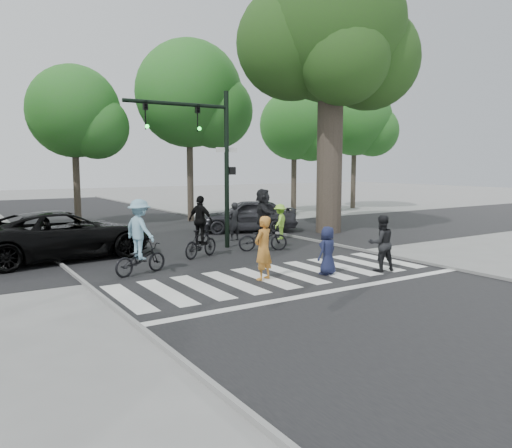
{
  "coord_description": "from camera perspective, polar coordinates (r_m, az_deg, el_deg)",
  "views": [
    {
      "loc": [
        -8.23,
        -10.69,
        3.23
      ],
      "look_at": [
        0.5,
        3.0,
        1.3
      ],
      "focal_mm": 35.0,
      "sensor_mm": 36.0,
      "label": 1
    }
  ],
  "objects": [
    {
      "name": "bystander_hivis",
      "position": [
        21.74,
        2.76,
        0.28
      ],
      "size": [
        1.14,
        1.04,
        1.54
      ],
      "primitive_type": "imported",
      "rotation": [
        0.0,
        0.0,
        3.76
      ],
      "color": "#A1ED43",
      "rests_on": "ground"
    },
    {
      "name": "bg_tree_5",
      "position": [
        38.24,
        11.73,
        11.35
      ],
      "size": [
        5.67,
        5.4,
        9.3
      ],
      "color": "brown",
      "rests_on": "ground"
    },
    {
      "name": "pedestrian_woman",
      "position": [
        14.0,
        0.84,
        -2.77
      ],
      "size": [
        0.77,
        0.64,
        1.81
      ],
      "primitive_type": "imported",
      "rotation": [
        0.0,
        0.0,
        3.51
      ],
      "color": "#C77F2F",
      "rests_on": "ground"
    },
    {
      "name": "road_cross",
      "position": [
        20.67,
        -8.66,
        -2.27
      ],
      "size": [
        70.0,
        10.0,
        0.01
      ],
      "primitive_type": "cube",
      "color": "black",
      "rests_on": "ground"
    },
    {
      "name": "ground",
      "position": [
        13.87,
        4.96,
        -6.71
      ],
      "size": [
        120.0,
        120.0,
        0.0
      ],
      "primitive_type": "plane",
      "color": "gray",
      "rests_on": "ground"
    },
    {
      "name": "cyclist_right",
      "position": [
        18.67,
        0.79,
        0.07
      ],
      "size": [
        1.96,
        1.81,
        2.35
      ],
      "color": "black",
      "rests_on": "ground"
    },
    {
      "name": "curb_right",
      "position": [
        20.8,
        7.63,
        -2.07
      ],
      "size": [
        0.1,
        70.0,
        0.1
      ],
      "primitive_type": "cube",
      "color": "gray",
      "rests_on": "ground"
    },
    {
      "name": "pedestrian_adult",
      "position": [
        15.65,
        14.11,
        -2.13
      ],
      "size": [
        0.99,
        0.86,
        1.72
      ],
      "primitive_type": "imported",
      "rotation": [
        0.0,
        0.0,
        2.86
      ],
      "color": "black",
      "rests_on": "ground"
    },
    {
      "name": "cyclist_mid",
      "position": [
        17.47,
        -6.33,
        -0.95
      ],
      "size": [
        1.71,
        1.11,
        2.17
      ],
      "color": "black",
      "rests_on": "ground"
    },
    {
      "name": "traffic_signal",
      "position": [
        18.95,
        -5.65,
        8.78
      ],
      "size": [
        4.45,
        0.29,
        6.0
      ],
      "color": "black",
      "rests_on": "ground"
    },
    {
      "name": "car_suv",
      "position": [
        18.34,
        -21.14,
        -1.17
      ],
      "size": [
        6.3,
        3.42,
        1.68
      ],
      "primitive_type": "imported",
      "rotation": [
        0.0,
        0.0,
        1.68
      ],
      "color": "black",
      "rests_on": "ground"
    },
    {
      "name": "bg_tree_2",
      "position": [
        28.18,
        -19.52,
        11.6
      ],
      "size": [
        5.04,
        4.8,
        8.4
      ],
      "color": "brown",
      "rests_on": "ground"
    },
    {
      "name": "pedestrian_child",
      "position": [
        14.84,
        8.17,
        -3.03
      ],
      "size": [
        0.8,
        0.63,
        1.44
      ],
      "primitive_type": "imported",
      "rotation": [
        0.0,
        0.0,
        3.41
      ],
      "color": "#1B2040",
      "rests_on": "ground"
    },
    {
      "name": "bg_tree_4",
      "position": [
        33.81,
        4.9,
        10.84
      ],
      "size": [
        4.83,
        4.6,
        8.15
      ],
      "color": "brown",
      "rests_on": "ground"
    },
    {
      "name": "crosswalk",
      "position": [
        14.38,
        3.35,
        -6.18
      ],
      "size": [
        10.0,
        3.85,
        0.01
      ],
      "color": "silver",
      "rests_on": "ground"
    },
    {
      "name": "bg_tree_3",
      "position": [
        29.06,
        -6.91,
        14.08
      ],
      "size": [
        6.3,
        6.0,
        10.2
      ],
      "color": "brown",
      "rests_on": "ground"
    },
    {
      "name": "car_grey",
      "position": [
        24.07,
        -0.97,
        0.98
      ],
      "size": [
        5.04,
        3.67,
        1.6
      ],
      "primitive_type": "imported",
      "rotation": [
        0.0,
        0.0,
        -2.0
      ],
      "color": "#2F3035",
      "rests_on": "ground"
    },
    {
      "name": "road_stem",
      "position": [
        18.01,
        -4.78,
        -3.56
      ],
      "size": [
        10.0,
        70.0,
        0.01
      ],
      "primitive_type": "cube",
      "color": "black",
      "rests_on": "ground"
    },
    {
      "name": "eucalyptus",
      "position": [
        24.89,
        8.43,
        20.31
      ],
      "size": [
        8.3,
        7.2,
        13.0
      ],
      "color": "brown",
      "rests_on": "ground"
    },
    {
      "name": "curb_left",
      "position": [
        16.32,
        -20.73,
        -4.9
      ],
      "size": [
        0.1,
        70.0,
        0.1
      ],
      "primitive_type": "cube",
      "color": "gray",
      "rests_on": "ground"
    },
    {
      "name": "cyclist_left",
      "position": [
        15.08,
        -13.11,
        -2.02
      ],
      "size": [
        1.87,
        1.29,
        2.24
      ],
      "color": "black",
      "rests_on": "ground"
    },
    {
      "name": "bystander_dark",
      "position": [
        21.26,
        -2.54,
        0.28
      ],
      "size": [
        0.64,
        0.46,
        1.65
      ],
      "primitive_type": "imported",
      "rotation": [
        0.0,
        0.0,
        3.25
      ],
      "color": "black",
      "rests_on": "ground"
    }
  ]
}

